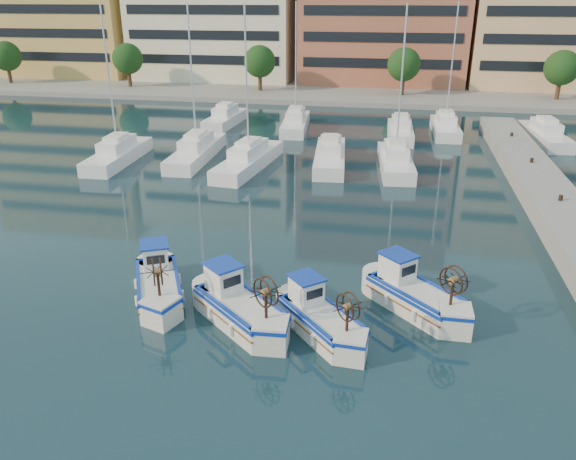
% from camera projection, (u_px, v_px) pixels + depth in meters
% --- Properties ---
extents(ground, '(300.00, 300.00, 0.00)m').
position_uv_depth(ground, '(290.00, 327.00, 21.88)').
color(ground, '#193541').
rests_on(ground, ground).
extents(waterfront, '(180.00, 40.00, 25.60)m').
position_uv_depth(waterfront, '(448.00, 2.00, 74.89)').
color(waterfront, gray).
rests_on(waterfront, ground).
extents(yacht_marina, '(36.67, 23.35, 11.50)m').
position_uv_depth(yacht_marina, '(320.00, 142.00, 47.29)').
color(yacht_marina, white).
rests_on(yacht_marina, ground).
extents(fishing_boat_a, '(3.36, 4.44, 2.68)m').
position_uv_depth(fishing_boat_a, '(158.00, 282.00, 23.76)').
color(fishing_boat_a, silver).
rests_on(fishing_boat_a, ground).
extents(fishing_boat_b, '(4.33, 4.12, 2.75)m').
position_uv_depth(fishing_boat_b, '(238.00, 305.00, 21.92)').
color(fishing_boat_b, silver).
rests_on(fishing_boat_b, ground).
extents(fishing_boat_c, '(3.77, 3.94, 2.51)m').
position_uv_depth(fishing_boat_c, '(319.00, 317.00, 21.28)').
color(fishing_boat_c, silver).
rests_on(fishing_boat_c, ground).
extents(fishing_boat_d, '(4.16, 4.13, 2.69)m').
position_uv_depth(fishing_boat_d, '(414.00, 293.00, 22.85)').
color(fishing_boat_d, silver).
rests_on(fishing_boat_d, ground).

